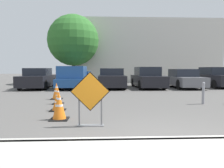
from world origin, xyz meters
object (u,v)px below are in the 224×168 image
(road_closed_sign, at_px, (90,97))
(traffic_cone_second, at_px, (58,102))
(pickup_truck, at_px, (75,78))
(traffic_cone_third, at_px, (58,96))
(parked_car_second, at_px, (111,79))
(parked_car_fifth, at_px, (215,78))
(bollard_nearest, at_px, (203,92))
(traffic_cone_nearest, at_px, (59,106))
(parked_car_third, at_px, (147,78))
(parked_car_fourth, at_px, (183,79))
(parked_car_nearest, at_px, (38,79))
(traffic_cone_fourth, at_px, (57,91))

(road_closed_sign, bearing_deg, traffic_cone_second, 120.39)
(road_closed_sign, bearing_deg, pickup_truck, 99.03)
(road_closed_sign, distance_m, traffic_cone_third, 3.87)
(parked_car_second, bearing_deg, traffic_cone_second, 76.03)
(parked_car_fifth, relative_size, bollard_nearest, 4.92)
(traffic_cone_nearest, xyz_separation_m, parked_car_third, (4.65, 10.06, 0.32))
(parked_car_fourth, bearing_deg, parked_car_second, -1.01)
(pickup_truck, bearing_deg, road_closed_sign, 101.53)
(road_closed_sign, height_order, parked_car_nearest, parked_car_nearest)
(parked_car_nearest, xyz_separation_m, parked_car_second, (5.44, -0.06, -0.01))
(traffic_cone_fourth, distance_m, parked_car_fourth, 10.14)
(parked_car_nearest, xyz_separation_m, bollard_nearest, (8.85, -7.66, -0.22))
(parked_car_second, bearing_deg, parked_car_fourth, 179.92)
(parked_car_nearest, bearing_deg, parked_car_second, 177.92)
(parked_car_fifth, distance_m, bollard_nearest, 9.37)
(traffic_cone_third, relative_size, pickup_truck, 0.13)
(parked_car_third, height_order, parked_car_fourth, parked_car_third)
(traffic_cone_fourth, bearing_deg, parked_car_third, 46.39)
(pickup_truck, relative_size, parked_car_fifth, 1.24)
(parked_car_nearest, bearing_deg, traffic_cone_fourth, 112.05)
(parked_car_nearest, height_order, parked_car_fourth, parked_car_nearest)
(traffic_cone_nearest, bearing_deg, parked_car_third, 65.19)
(traffic_cone_second, height_order, parked_car_third, parked_car_third)
(traffic_cone_second, xyz_separation_m, parked_car_third, (4.96, 8.72, 0.43))
(parked_car_nearest, height_order, parked_car_fifth, parked_car_fifth)
(parked_car_second, relative_size, parked_car_fourth, 0.96)
(traffic_cone_second, relative_size, bollard_nearest, 0.65)
(traffic_cone_nearest, height_order, parked_car_second, parked_car_second)
(road_closed_sign, distance_m, traffic_cone_fourth, 5.31)
(traffic_cone_fourth, bearing_deg, traffic_cone_third, -76.23)
(traffic_cone_third, height_order, parked_car_fifth, parked_car_fifth)
(parked_car_third, bearing_deg, parked_car_second, -1.81)
(parked_car_nearest, bearing_deg, traffic_cone_nearest, 107.69)
(traffic_cone_third, relative_size, parked_car_second, 0.16)
(traffic_cone_third, height_order, pickup_truck, pickup_truck)
(parked_car_second, height_order, parked_car_fourth, parked_car_second)
(traffic_cone_nearest, xyz_separation_m, traffic_cone_third, (-0.59, 2.78, -0.06))
(traffic_cone_third, bearing_deg, traffic_cone_nearest, -78.10)
(traffic_cone_third, relative_size, parked_car_nearest, 0.15)
(pickup_truck, distance_m, parked_car_fifth, 10.90)
(parked_car_third, bearing_deg, parked_car_nearest, -2.24)
(parked_car_fourth, bearing_deg, parked_car_third, -1.52)
(bollard_nearest, bearing_deg, traffic_cone_second, -168.68)
(traffic_cone_nearest, bearing_deg, traffic_cone_fourth, 102.54)
(bollard_nearest, bearing_deg, parked_car_second, 114.21)
(parked_car_third, xyz_separation_m, parked_car_fifth, (5.44, 0.48, 0.00))
(traffic_cone_second, height_order, traffic_cone_third, traffic_cone_third)
(parked_car_nearest, xyz_separation_m, parked_car_fifth, (13.59, 0.42, 0.02))
(parked_car_fourth, bearing_deg, traffic_cone_third, 41.81)
(parked_car_second, bearing_deg, road_closed_sign, 85.10)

